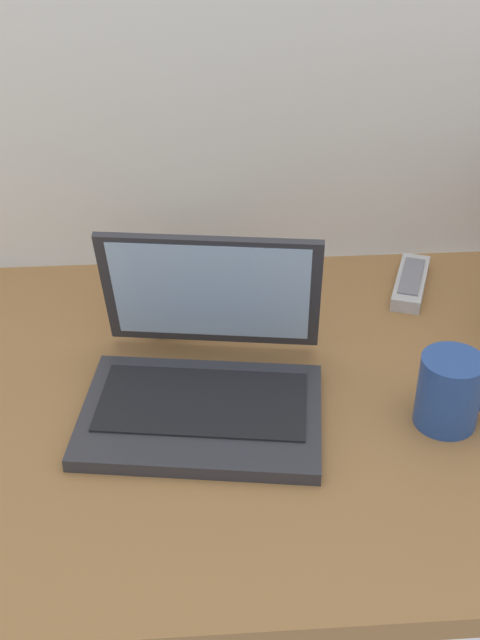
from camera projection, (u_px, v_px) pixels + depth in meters
desk at (279, 401)px, 1.15m from camera, size 1.60×0.76×0.03m
laptop at (205, 371)px, 1.11m from camera, size 0.34×0.32×0.21m
coffee_mug at (452, 391)px, 1.06m from camera, size 0.12×0.08×0.10m
remote_control_far at (411, 282)px, 1.37m from camera, size 0.10×0.17×0.02m
book_stack at (194, 284)px, 1.32m from camera, size 0.22×0.21×0.08m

